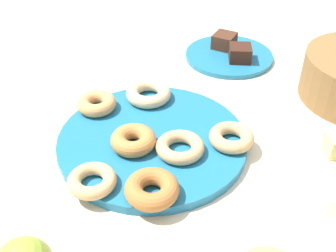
{
  "coord_description": "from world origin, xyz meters",
  "views": [
    {
      "loc": [
        0.59,
        0.15,
        0.51
      ],
      "look_at": [
        0.0,
        0.03,
        0.05
      ],
      "focal_mm": 45.04,
      "sensor_mm": 36.0,
      "label": 1
    }
  ],
  "objects_px": {
    "donut_4": "(152,189)",
    "donut_6": "(180,147)",
    "donut_plate": "(152,141)",
    "cake_plate": "(229,56)",
    "brownie_near": "(224,41)",
    "brownie_far": "(240,53)",
    "donut_0": "(97,103)",
    "donut_3": "(231,137)",
    "fruit_bowl": "(334,173)",
    "donut_1": "(92,181)",
    "donut_5": "(133,140)",
    "donut_2": "(148,93)"
  },
  "relations": [
    {
      "from": "donut_1",
      "to": "donut_5",
      "type": "bearing_deg",
      "value": 159.96
    },
    {
      "from": "donut_6",
      "to": "brownie_near",
      "type": "height_order",
      "value": "brownie_near"
    },
    {
      "from": "brownie_near",
      "to": "fruit_bowl",
      "type": "xyz_separation_m",
      "value": [
        0.44,
        0.22,
        -0.01
      ]
    },
    {
      "from": "donut_3",
      "to": "donut_4",
      "type": "distance_m",
      "value": 0.19
    },
    {
      "from": "donut_plate",
      "to": "brownie_far",
      "type": "relative_size",
      "value": 6.44
    },
    {
      "from": "donut_plate",
      "to": "cake_plate",
      "type": "xyz_separation_m",
      "value": [
        -0.37,
        0.11,
        -0.0
      ]
    },
    {
      "from": "donut_0",
      "to": "cake_plate",
      "type": "relative_size",
      "value": 0.36
    },
    {
      "from": "donut_2",
      "to": "brownie_far",
      "type": "distance_m",
      "value": 0.28
    },
    {
      "from": "donut_2",
      "to": "brownie_far",
      "type": "height_order",
      "value": "brownie_far"
    },
    {
      "from": "donut_4",
      "to": "donut_6",
      "type": "xyz_separation_m",
      "value": [
        -0.11,
        0.03,
        -0.0
      ]
    },
    {
      "from": "donut_5",
      "to": "brownie_near",
      "type": "xyz_separation_m",
      "value": [
        -0.44,
        0.12,
        -0.0
      ]
    },
    {
      "from": "brownie_near",
      "to": "brownie_far",
      "type": "height_order",
      "value": "same"
    },
    {
      "from": "donut_2",
      "to": "donut_5",
      "type": "bearing_deg",
      "value": 3.49
    },
    {
      "from": "donut_plate",
      "to": "fruit_bowl",
      "type": "height_order",
      "value": "fruit_bowl"
    },
    {
      "from": "brownie_far",
      "to": "donut_2",
      "type": "bearing_deg",
      "value": -38.8
    },
    {
      "from": "brownie_far",
      "to": "fruit_bowl",
      "type": "distance_m",
      "value": 0.42
    },
    {
      "from": "donut_6",
      "to": "fruit_bowl",
      "type": "relative_size",
      "value": 0.51
    },
    {
      "from": "fruit_bowl",
      "to": "brownie_far",
      "type": "bearing_deg",
      "value": -154.58
    },
    {
      "from": "donut_1",
      "to": "brownie_near",
      "type": "height_order",
      "value": "brownie_near"
    },
    {
      "from": "brownie_near",
      "to": "fruit_bowl",
      "type": "relative_size",
      "value": 0.32
    },
    {
      "from": "donut_6",
      "to": "cake_plate",
      "type": "relative_size",
      "value": 0.39
    },
    {
      "from": "brownie_far",
      "to": "donut_4",
      "type": "bearing_deg",
      "value": -12.4
    },
    {
      "from": "donut_2",
      "to": "donut_3",
      "type": "distance_m",
      "value": 0.21
    },
    {
      "from": "donut_4",
      "to": "brownie_near",
      "type": "xyz_separation_m",
      "value": [
        -0.55,
        0.06,
        -0.0
      ]
    },
    {
      "from": "donut_0",
      "to": "brownie_far",
      "type": "xyz_separation_m",
      "value": [
        -0.28,
        0.27,
        -0.0
      ]
    },
    {
      "from": "fruit_bowl",
      "to": "donut_1",
      "type": "bearing_deg",
      "value": -74.6
    },
    {
      "from": "donut_plate",
      "to": "cake_plate",
      "type": "bearing_deg",
      "value": 163.06
    },
    {
      "from": "cake_plate",
      "to": "brownie_near",
      "type": "xyz_separation_m",
      "value": [
        -0.03,
        -0.02,
        0.02
      ]
    },
    {
      "from": "donut_plate",
      "to": "donut_2",
      "type": "height_order",
      "value": "donut_2"
    },
    {
      "from": "donut_5",
      "to": "donut_1",
      "type": "bearing_deg",
      "value": -20.04
    },
    {
      "from": "brownie_far",
      "to": "donut_0",
      "type": "bearing_deg",
      "value": -44.34
    },
    {
      "from": "cake_plate",
      "to": "donut_5",
      "type": "bearing_deg",
      "value": -19.05
    },
    {
      "from": "donut_3",
      "to": "fruit_bowl",
      "type": "relative_size",
      "value": 0.48
    },
    {
      "from": "donut_2",
      "to": "donut_6",
      "type": "distance_m",
      "value": 0.18
    },
    {
      "from": "donut_2",
      "to": "donut_plate",
      "type": "bearing_deg",
      "value": 16.29
    },
    {
      "from": "donut_plate",
      "to": "donut_6",
      "type": "distance_m",
      "value": 0.07
    },
    {
      "from": "donut_1",
      "to": "brownie_far",
      "type": "bearing_deg",
      "value": 156.96
    },
    {
      "from": "brownie_far",
      "to": "donut_1",
      "type": "bearing_deg",
      "value": -23.04
    },
    {
      "from": "donut_2",
      "to": "donut_3",
      "type": "height_order",
      "value": "donut_2"
    },
    {
      "from": "donut_6",
      "to": "brownie_near",
      "type": "distance_m",
      "value": 0.44
    },
    {
      "from": "donut_3",
      "to": "cake_plate",
      "type": "relative_size",
      "value": 0.38
    },
    {
      "from": "brownie_far",
      "to": "donut_5",
      "type": "bearing_deg",
      "value": -23.88
    },
    {
      "from": "donut_2",
      "to": "brownie_far",
      "type": "bearing_deg",
      "value": 141.2
    },
    {
      "from": "brownie_near",
      "to": "brownie_far",
      "type": "distance_m",
      "value": 0.07
    },
    {
      "from": "donut_0",
      "to": "donut_2",
      "type": "bearing_deg",
      "value": 121.3
    },
    {
      "from": "donut_4",
      "to": "brownie_far",
      "type": "distance_m",
      "value": 0.5
    },
    {
      "from": "donut_2",
      "to": "donut_3",
      "type": "bearing_deg",
      "value": 58.3
    },
    {
      "from": "donut_5",
      "to": "donut_6",
      "type": "bearing_deg",
      "value": 90.69
    },
    {
      "from": "donut_plate",
      "to": "fruit_bowl",
      "type": "bearing_deg",
      "value": 83.69
    },
    {
      "from": "brownie_near",
      "to": "brownie_far",
      "type": "relative_size",
      "value": 1.0
    }
  ]
}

